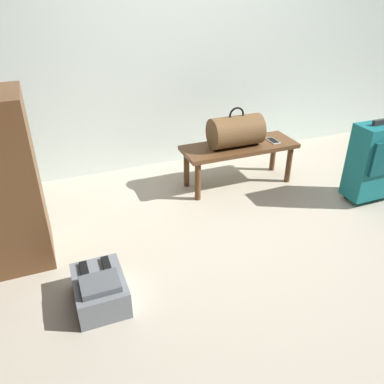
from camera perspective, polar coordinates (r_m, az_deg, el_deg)
name	(u,v)px	position (r m, az deg, el deg)	size (l,w,h in m)	color
ground_plane	(260,246)	(2.76, 9.93, -7.87)	(6.60, 6.60, 0.00)	#B2A893
back_wall	(178,8)	(3.66, -2.01, 25.44)	(6.00, 0.10, 2.80)	silver
bench	(239,151)	(3.39, 6.96, 6.02)	(1.00, 0.36, 0.37)	brown
duffel_bag_brown	(236,131)	(3.30, 6.45, 8.90)	(0.44, 0.26, 0.34)	brown
cell_phone	(273,141)	(3.50, 11.81, 7.42)	(0.07, 0.14, 0.01)	silver
suitcase_upright_teal	(376,160)	(3.43, 25.51, 4.25)	(0.43, 0.24, 0.70)	#14666B
backpack_grey	(100,289)	(2.32, -13.38, -13.76)	(0.28, 0.38, 0.21)	slate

